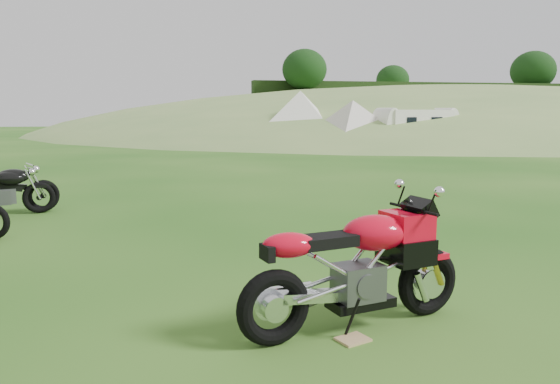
{
  "coord_description": "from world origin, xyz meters",
  "views": [
    {
      "loc": [
        -1.22,
        -6.09,
        1.83
      ],
      "look_at": [
        0.13,
        0.4,
        0.83
      ],
      "focal_mm": 35.0,
      "sensor_mm": 36.0,
      "label": 1
    }
  ],
  "objects": [
    {
      "name": "plywood_board",
      "position": [
        0.2,
        -2.15,
        0.01
      ],
      "size": [
        0.3,
        0.27,
        0.02
      ],
      "primitive_type": "cube",
      "rotation": [
        0.0,
        0.0,
        0.36
      ],
      "color": "tan",
      "rests_on": "ground"
    },
    {
      "name": "sport_motorcycle",
      "position": [
        0.3,
        -1.92,
        0.61
      ],
      "size": [
        2.09,
        0.97,
        1.22
      ],
      "primitive_type": null,
      "rotation": [
        0.0,
        0.0,
        0.24
      ],
      "color": "red",
      "rests_on": "ground"
    },
    {
      "name": "hillside",
      "position": [
        24.0,
        40.0,
        0.0
      ],
      "size": [
        80.0,
        64.0,
        8.0
      ],
      "primitive_type": "ellipsoid",
      "color": "#6B9149",
      "rests_on": "ground"
    },
    {
      "name": "tent_right",
      "position": [
        7.6,
        19.12,
        1.21
      ],
      "size": [
        3.51,
        3.51,
        2.43
      ],
      "primitive_type": null,
      "rotation": [
        0.0,
        0.0,
        0.3
      ],
      "color": "beige",
      "rests_on": "ground"
    },
    {
      "name": "caravan",
      "position": [
        10.63,
        18.61,
        0.95
      ],
      "size": [
        4.26,
        2.34,
        1.9
      ],
      "primitive_type": null,
      "rotation": [
        0.0,
        0.0,
        0.14
      ],
      "color": "white",
      "rests_on": "ground"
    },
    {
      "name": "vintage_moto_c",
      "position": [
        -4.03,
        4.08,
        0.47
      ],
      "size": [
        1.81,
        1.14,
        0.95
      ],
      "primitive_type": null,
      "rotation": [
        0.0,
        0.0,
        0.44
      ],
      "color": "black",
      "rests_on": "ground"
    },
    {
      "name": "hedgerow",
      "position": [
        24.0,
        40.0,
        0.0
      ],
      "size": [
        36.0,
        1.2,
        8.6
      ],
      "primitive_type": null,
      "color": "black",
      "rests_on": "ground"
    },
    {
      "name": "ground",
      "position": [
        0.0,
        0.0,
        0.0
      ],
      "size": [
        120.0,
        120.0,
        0.0
      ],
      "primitive_type": "plane",
      "color": "#174D10",
      "rests_on": "ground"
    },
    {
      "name": "tent_mid",
      "position": [
        5.64,
        21.67,
        1.37
      ],
      "size": [
        4.08,
        4.08,
        2.75
      ],
      "primitive_type": null,
      "rotation": [
        0.0,
        0.0,
        -0.36
      ],
      "color": "white",
      "rests_on": "ground"
    }
  ]
}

